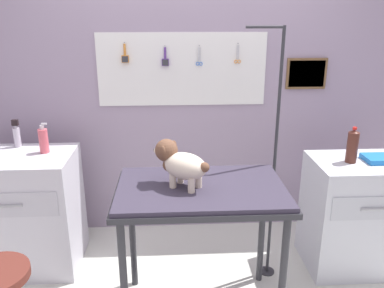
% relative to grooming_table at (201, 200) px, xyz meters
% --- Properties ---
extents(rear_wall_panel, '(4.00, 0.11, 2.30)m').
position_rel_grooming_table_xyz_m(rear_wall_panel, '(-0.04, 1.11, 0.36)').
color(rear_wall_panel, '#9B8AA1').
rests_on(rear_wall_panel, ground).
extents(grooming_table, '(1.03, 0.65, 0.89)m').
position_rel_grooming_table_xyz_m(grooming_table, '(0.00, 0.00, 0.00)').
color(grooming_table, '#2D2D33').
rests_on(grooming_table, ground).
extents(grooming_arm, '(0.30, 0.11, 1.80)m').
position_rel_grooming_table_xyz_m(grooming_arm, '(0.53, 0.35, 0.05)').
color(grooming_arm, '#2D2D33').
rests_on(grooming_arm, ground).
extents(dog, '(0.36, 0.30, 0.28)m').
position_rel_grooming_table_xyz_m(dog, '(-0.13, 0.01, 0.24)').
color(dog, beige).
rests_on(dog, grooming_table).
extents(counter_left, '(0.80, 0.58, 0.90)m').
position_rel_grooming_table_xyz_m(counter_left, '(-1.30, 0.57, -0.35)').
color(counter_left, silver).
rests_on(counter_left, ground).
extents(cabinet_right, '(0.68, 0.54, 0.86)m').
position_rel_grooming_table_xyz_m(cabinet_right, '(1.19, 0.43, -0.37)').
color(cabinet_right, silver).
rests_on(cabinet_right, ground).
extents(detangler_spray, '(0.07, 0.07, 0.22)m').
position_rel_grooming_table_xyz_m(detangler_spray, '(-1.10, 0.63, 0.19)').
color(detangler_spray, '#D35560').
rests_on(detangler_spray, counter_left).
extents(spray_bottle_tall, '(0.05, 0.05, 0.21)m').
position_rel_grooming_table_xyz_m(spray_bottle_tall, '(-1.35, 0.78, 0.19)').
color(spray_bottle_tall, '#B8AFBE').
rests_on(spray_bottle_tall, counter_left).
extents(soda_bottle, '(0.08, 0.08, 0.26)m').
position_rel_grooming_table_xyz_m(soda_bottle, '(1.10, 0.42, 0.18)').
color(soda_bottle, '#4C241B').
rests_on(soda_bottle, cabinet_right).
extents(supply_tray, '(0.24, 0.18, 0.04)m').
position_rel_grooming_table_xyz_m(supply_tray, '(1.33, 0.43, 0.08)').
color(supply_tray, blue).
rests_on(supply_tray, cabinet_right).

